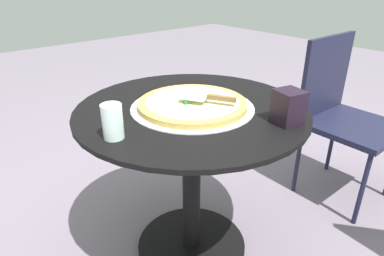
{
  "coord_description": "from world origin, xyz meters",
  "views": [
    {
      "loc": [
        0.79,
        0.92,
        1.21
      ],
      "look_at": [
        0.0,
        0.01,
        0.63
      ],
      "focal_mm": 31.32,
      "sensor_mm": 36.0,
      "label": 1
    }
  ],
  "objects_px": {
    "napkin_dispenser": "(288,107)",
    "patio_chair_near": "(342,108)",
    "pizza_server": "(209,97)",
    "drinking_cup": "(113,121)",
    "patio_table": "(191,154)",
    "pizza_on_tray": "(192,104)"
  },
  "relations": [
    {
      "from": "pizza_server",
      "to": "patio_chair_near",
      "type": "relative_size",
      "value": 0.23
    },
    {
      "from": "drinking_cup",
      "to": "patio_chair_near",
      "type": "height_order",
      "value": "patio_chair_near"
    },
    {
      "from": "pizza_server",
      "to": "patio_chair_near",
      "type": "xyz_separation_m",
      "value": [
        -0.91,
        0.11,
        -0.25
      ]
    },
    {
      "from": "pizza_server",
      "to": "drinking_cup",
      "type": "xyz_separation_m",
      "value": [
        0.39,
        -0.03,
        0.01
      ]
    },
    {
      "from": "pizza_on_tray",
      "to": "napkin_dispenser",
      "type": "xyz_separation_m",
      "value": [
        -0.16,
        0.32,
        0.05
      ]
    },
    {
      "from": "pizza_server",
      "to": "drinking_cup",
      "type": "height_order",
      "value": "drinking_cup"
    },
    {
      "from": "drinking_cup",
      "to": "napkin_dispenser",
      "type": "height_order",
      "value": "napkin_dispenser"
    },
    {
      "from": "patio_table",
      "to": "napkin_dispenser",
      "type": "height_order",
      "value": "napkin_dispenser"
    },
    {
      "from": "pizza_server",
      "to": "napkin_dispenser",
      "type": "bearing_deg",
      "value": 115.7
    },
    {
      "from": "drinking_cup",
      "to": "napkin_dispenser",
      "type": "distance_m",
      "value": 0.59
    },
    {
      "from": "patio_table",
      "to": "pizza_on_tray",
      "type": "bearing_deg",
      "value": 71.43
    },
    {
      "from": "napkin_dispenser",
      "to": "patio_chair_near",
      "type": "xyz_separation_m",
      "value": [
        -0.78,
        -0.16,
        -0.26
      ]
    },
    {
      "from": "patio_table",
      "to": "drinking_cup",
      "type": "bearing_deg",
      "value": 5.76
    },
    {
      "from": "pizza_on_tray",
      "to": "pizza_server",
      "type": "height_order",
      "value": "pizza_server"
    },
    {
      "from": "pizza_server",
      "to": "napkin_dispenser",
      "type": "distance_m",
      "value": 0.29
    },
    {
      "from": "pizza_server",
      "to": "drinking_cup",
      "type": "bearing_deg",
      "value": -4.25
    },
    {
      "from": "pizza_server",
      "to": "patio_chair_near",
      "type": "height_order",
      "value": "patio_chair_near"
    },
    {
      "from": "patio_table",
      "to": "pizza_server",
      "type": "bearing_deg",
      "value": 115.31
    },
    {
      "from": "patio_table",
      "to": "pizza_on_tray",
      "type": "height_order",
      "value": "pizza_on_tray"
    },
    {
      "from": "patio_table",
      "to": "patio_chair_near",
      "type": "height_order",
      "value": "patio_chair_near"
    },
    {
      "from": "drinking_cup",
      "to": "patio_chair_near",
      "type": "distance_m",
      "value": 1.33
    },
    {
      "from": "pizza_server",
      "to": "napkin_dispenser",
      "type": "height_order",
      "value": "napkin_dispenser"
    }
  ]
}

